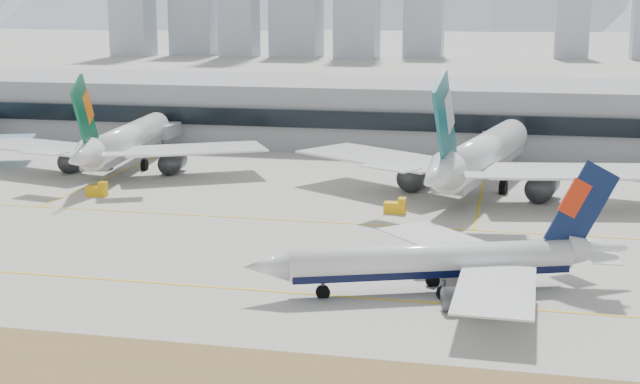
% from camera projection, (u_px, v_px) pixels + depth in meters
% --- Properties ---
extents(ground, '(3000.00, 3000.00, 0.00)m').
position_uv_depth(ground, '(231.00, 276.00, 113.39)').
color(ground, '#A09E96').
rests_on(ground, ground).
extents(taxiing_airliner, '(45.36, 38.38, 15.86)m').
position_uv_depth(taxiing_airliner, '(445.00, 261.00, 106.22)').
color(taxiing_airliner, white).
rests_on(taxiing_airliner, ground).
extents(widebody_eva, '(61.19, 60.28, 21.96)m').
position_uv_depth(widebody_eva, '(124.00, 143.00, 182.61)').
color(widebody_eva, white).
rests_on(widebody_eva, ground).
extents(widebody_cathay, '(67.68, 67.17, 24.59)m').
position_uv_depth(widebody_cathay, '(480.00, 158.00, 161.20)').
color(widebody_cathay, white).
rests_on(widebody_cathay, ground).
extents(terminal, '(280.00, 43.10, 15.00)m').
position_uv_depth(terminal, '(375.00, 111.00, 221.44)').
color(terminal, gray).
rests_on(terminal, ground).
extents(gse_b, '(3.55, 2.00, 2.60)m').
position_uv_depth(gse_b, '(98.00, 190.00, 159.66)').
color(gse_b, '#F6AE0C').
rests_on(gse_b, ground).
extents(gse_c, '(3.55, 2.00, 2.60)m').
position_uv_depth(gse_c, '(396.00, 207.00, 146.75)').
color(gse_c, '#F6AE0C').
rests_on(gse_c, ground).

